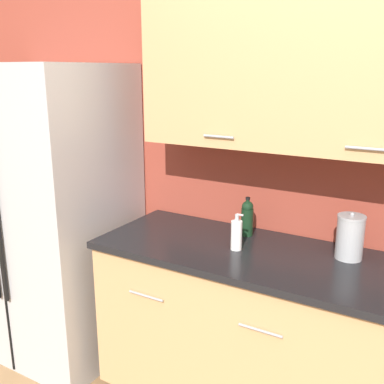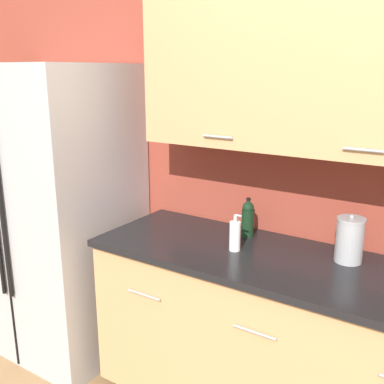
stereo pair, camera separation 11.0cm
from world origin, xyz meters
name	(u,v)px [view 1 (the left image)]	position (x,y,z in m)	size (l,w,h in m)	color
counter_unit	(344,361)	(-0.09, 0.84, 0.47)	(2.53, 0.64, 0.93)	black
refrigerator	(49,214)	(-1.93, 0.78, 0.92)	(0.96, 0.77, 1.83)	#B2B2B5
soap_dispenser	(236,235)	(-0.64, 0.81, 1.01)	(0.06, 0.06, 0.19)	white
oil_bottle	(247,217)	(-0.68, 1.02, 1.03)	(0.07, 0.07, 0.21)	black
steel_canister	(350,237)	(-0.14, 0.98, 1.04)	(0.13, 0.13, 0.23)	#A3A3A5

